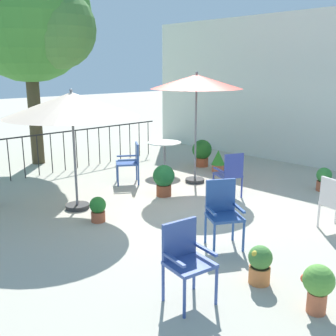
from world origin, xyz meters
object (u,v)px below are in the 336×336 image
(patio_chair_1, at_px, (223,209))
(patio_chair_3, at_px, (186,256))
(potted_plant_1, at_px, (218,160))
(potted_plant_6, at_px, (98,209))
(potted_plant_3, at_px, (202,152))
(potted_plant_5, at_px, (164,179))
(potted_plant_0, at_px, (260,264))
(potted_plant_4, at_px, (324,179))
(patio_chair_0, at_px, (131,160))
(potted_plant_2, at_px, (318,285))
(cafe_table_0, at_px, (164,151))
(patio_umbrella_0, at_px, (196,83))
(patio_umbrella_1, at_px, (72,105))
(patio_chair_2, at_px, (230,172))
(shade_tree, at_px, (30,16))

(patio_chair_1, bearing_deg, patio_chair_3, -67.30)
(potted_plant_1, height_order, potted_plant_6, potted_plant_1)
(patio_chair_1, bearing_deg, potted_plant_3, 133.89)
(potted_plant_5, bearing_deg, potted_plant_0, -25.79)
(potted_plant_4, bearing_deg, patio_chair_0, -143.14)
(potted_plant_2, relative_size, potted_plant_3, 0.76)
(cafe_table_0, bearing_deg, potted_plant_4, 20.49)
(patio_chair_3, bearing_deg, patio_chair_0, 147.34)
(patio_umbrella_0, relative_size, potted_plant_6, 5.68)
(patio_umbrella_1, relative_size, potted_plant_1, 4.34)
(patio_umbrella_0, bearing_deg, patio_umbrella_1, -96.85)
(patio_chair_1, distance_m, potted_plant_2, 1.90)
(patio_umbrella_0, relative_size, potted_plant_2, 4.54)
(cafe_table_0, distance_m, potted_plant_6, 3.56)
(patio_chair_2, distance_m, potted_plant_4, 2.14)
(cafe_table_0, xyz_separation_m, patio_chair_2, (2.36, -0.45, -0.02))
(patio_chair_2, relative_size, patio_chair_3, 1.01)
(potted_plant_1, bearing_deg, patio_umbrella_1, -91.45)
(patio_chair_1, height_order, potted_plant_2, patio_chair_1)
(patio_chair_2, bearing_deg, potted_plant_0, -47.22)
(patio_umbrella_0, height_order, patio_chair_3, patio_umbrella_0)
(patio_umbrella_1, bearing_deg, patio_chair_2, 58.74)
(potted_plant_3, relative_size, potted_plant_4, 1.41)
(patio_chair_1, height_order, potted_plant_0, patio_chair_1)
(potted_plant_5, bearing_deg, patio_chair_3, -40.64)
(patio_chair_3, height_order, potted_plant_6, patio_chair_3)
(patio_umbrella_0, relative_size, potted_plant_0, 5.14)
(patio_umbrella_1, distance_m, potted_plant_1, 4.42)
(potted_plant_4, bearing_deg, potted_plant_5, -128.92)
(patio_umbrella_1, bearing_deg, patio_umbrella_0, 83.15)
(shade_tree, relative_size, patio_chair_3, 6.01)
(cafe_table_0, height_order, potted_plant_1, cafe_table_0)
(potted_plant_4, distance_m, potted_plant_5, 3.45)
(patio_chair_0, relative_size, patio_chair_3, 1.01)
(patio_umbrella_1, distance_m, potted_plant_6, 1.89)
(patio_umbrella_0, relative_size, patio_chair_0, 2.70)
(cafe_table_0, distance_m, potted_plant_0, 5.55)
(patio_chair_1, xyz_separation_m, potted_plant_6, (-2.07, -0.76, -0.33))
(cafe_table_0, height_order, patio_chair_1, patio_chair_1)
(patio_chair_1, bearing_deg, potted_plant_6, -159.89)
(shade_tree, height_order, potted_plant_6, shade_tree)
(shade_tree, height_order, cafe_table_0, shade_tree)
(patio_chair_0, relative_size, potted_plant_3, 1.29)
(potted_plant_1, bearing_deg, patio_umbrella_0, -78.05)
(patio_chair_1, distance_m, patio_chair_2, 2.36)
(cafe_table_0, relative_size, patio_chair_3, 0.91)
(potted_plant_5, bearing_deg, shade_tree, -175.31)
(potted_plant_2, height_order, potted_plant_5, potted_plant_5)
(potted_plant_1, relative_size, potted_plant_5, 0.85)
(potted_plant_3, relative_size, potted_plant_6, 1.64)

